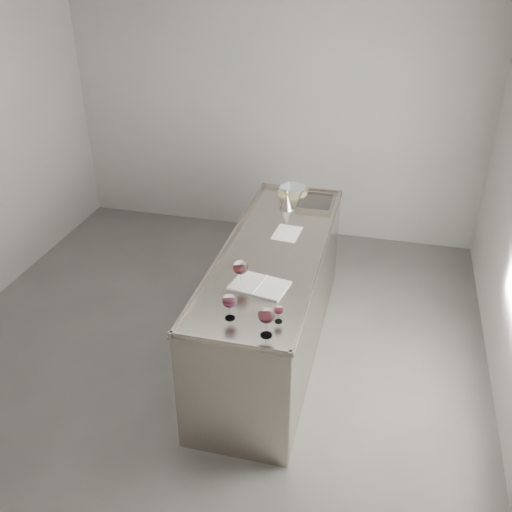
% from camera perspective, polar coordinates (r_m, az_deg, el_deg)
% --- Properties ---
extents(room_shell, '(4.54, 5.04, 2.84)m').
position_cam_1_polar(room_shell, '(4.01, -6.07, 5.20)').
color(room_shell, '#4A4745').
rests_on(room_shell, ground).
extents(counter, '(0.77, 2.42, 0.97)m').
position_cam_1_polar(counter, '(4.60, 1.70, -4.46)').
color(counter, '#9C958C').
rests_on(counter, ground).
extents(wine_glass_left, '(0.10, 0.10, 0.21)m').
position_cam_1_polar(wine_glass_left, '(3.84, -1.56, -1.17)').
color(wine_glass_left, white).
rests_on(wine_glass_left, counter).
extents(wine_glass_middle, '(0.09, 0.09, 0.18)m').
position_cam_1_polar(wine_glass_middle, '(3.53, -2.67, -4.54)').
color(wine_glass_middle, white).
rests_on(wine_glass_middle, counter).
extents(wine_glass_right, '(0.10, 0.10, 0.20)m').
position_cam_1_polar(wine_glass_right, '(3.38, 1.05, -5.98)').
color(wine_glass_right, white).
rests_on(wine_glass_right, counter).
extents(wine_glass_small, '(0.06, 0.06, 0.12)m').
position_cam_1_polar(wine_glass_small, '(3.53, 2.29, -5.41)').
color(wine_glass_small, white).
rests_on(wine_glass_small, counter).
extents(notebook, '(0.42, 0.33, 0.02)m').
position_cam_1_polar(notebook, '(3.91, 0.36, -2.93)').
color(notebook, white).
rests_on(notebook, counter).
extents(loose_paper_top, '(0.22, 0.30, 0.00)m').
position_cam_1_polar(loose_paper_top, '(4.60, 3.13, 2.31)').
color(loose_paper_top, white).
rests_on(loose_paper_top, counter).
extents(trivet, '(0.34, 0.34, 0.02)m').
position_cam_1_polar(trivet, '(5.31, 3.65, 6.32)').
color(trivet, beige).
rests_on(trivet, counter).
extents(ceramic_bowl, '(0.28, 0.28, 0.05)m').
position_cam_1_polar(ceramic_bowl, '(5.30, 3.66, 6.68)').
color(ceramic_bowl, '#86979C').
rests_on(ceramic_bowl, trivet).
extents(wine_funnel, '(0.13, 0.13, 0.19)m').
position_cam_1_polar(wine_funnel, '(4.99, 3.11, 5.33)').
color(wine_funnel, '#ACA499').
rests_on(wine_funnel, counter).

